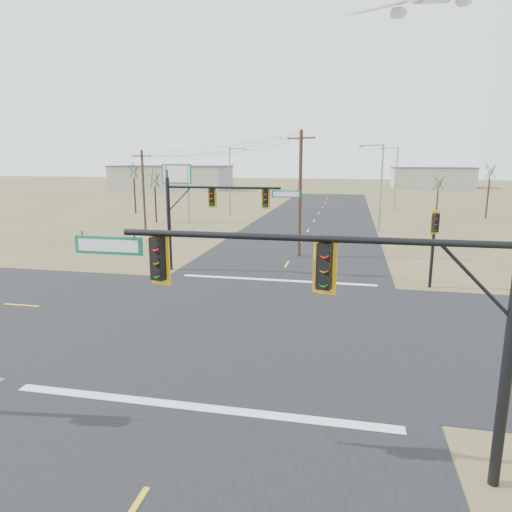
# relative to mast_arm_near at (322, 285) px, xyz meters

# --- Properties ---
(ground) EXTENTS (320.00, 320.00, 0.00)m
(ground) POSITION_rel_mast_arm_near_xyz_m (-3.70, 9.24, -4.52)
(ground) COLOR brown
(ground) RESTS_ON ground
(road_ew) EXTENTS (160.00, 14.00, 0.02)m
(road_ew) POSITION_rel_mast_arm_near_xyz_m (-3.70, 9.24, -4.51)
(road_ew) COLOR black
(road_ew) RESTS_ON ground
(road_ns) EXTENTS (14.00, 160.00, 0.02)m
(road_ns) POSITION_rel_mast_arm_near_xyz_m (-3.70, 9.24, -4.51)
(road_ns) COLOR black
(road_ns) RESTS_ON ground
(stop_bar_near) EXTENTS (12.00, 0.40, 0.01)m
(stop_bar_near) POSITION_rel_mast_arm_near_xyz_m (-3.70, 1.74, -4.49)
(stop_bar_near) COLOR silver
(stop_bar_near) RESTS_ON road_ns
(stop_bar_far) EXTENTS (12.00, 0.40, 0.01)m
(stop_bar_far) POSITION_rel_mast_arm_near_xyz_m (-3.70, 16.74, -4.49)
(stop_bar_far) COLOR silver
(stop_bar_far) RESTS_ON road_ns
(mast_arm_near) EXTENTS (10.32, 0.53, 6.18)m
(mast_arm_near) POSITION_rel_mast_arm_near_xyz_m (0.00, 0.00, 0.00)
(mast_arm_near) COLOR black
(mast_arm_near) RESTS_ON ground
(mast_arm_far) EXTENTS (8.82, 0.56, 6.15)m
(mast_arm_far) POSITION_rel_mast_arm_near_xyz_m (-7.94, 18.13, -0.05)
(mast_arm_far) COLOR black
(mast_arm_far) RESTS_ON ground
(pedestal_signal_ne) EXTENTS (0.67, 0.59, 4.52)m
(pedestal_signal_ne) POSITION_rel_mast_arm_near_xyz_m (5.27, 16.93, -1.23)
(pedestal_signal_ne) COLOR black
(pedestal_signal_ne) RESTS_ON ground
(utility_pole_near) EXTENTS (2.16, 1.03, 9.43)m
(utility_pole_near) POSITION_rel_mast_arm_near_xyz_m (-3.19, 24.26, 0.38)
(utility_pole_near) COLOR #482D1F
(utility_pole_near) RESTS_ON ground
(utility_pole_far) EXTENTS (2.02, 0.24, 8.24)m
(utility_pole_far) POSITION_rel_mast_arm_near_xyz_m (-20.10, 33.25, -0.20)
(utility_pole_far) COLOR #482D1F
(utility_pole_far) RESTS_ON ground
(highway_sign) EXTENTS (3.62, 0.18, 6.78)m
(highway_sign) POSITION_rel_mast_arm_near_xyz_m (-19.32, 40.43, 0.22)
(highway_sign) COLOR gray
(highway_sign) RESTS_ON ground
(streetlight_a) EXTENTS (2.48, 0.29, 8.89)m
(streetlight_a) POSITION_rel_mast_arm_near_xyz_m (3.31, 37.94, 0.47)
(streetlight_a) COLOR gray
(streetlight_a) RESTS_ON ground
(streetlight_b) EXTENTS (2.54, 0.33, 9.09)m
(streetlight_b) POSITION_rel_mast_arm_near_xyz_m (6.49, 57.70, 0.58)
(streetlight_b) COLOR gray
(streetlight_b) RESTS_ON ground
(streetlight_c) EXTENTS (2.48, 0.29, 8.87)m
(streetlight_c) POSITION_rel_mast_arm_near_xyz_m (-14.97, 48.68, 0.46)
(streetlight_c) COLOR gray
(streetlight_c) RESTS_ON ground
(bare_tree_a) EXTENTS (3.05, 3.05, 6.50)m
(bare_tree_a) POSITION_rel_mast_arm_near_xyz_m (-21.94, 40.12, 0.62)
(bare_tree_a) COLOR black
(bare_tree_a) RESTS_ON ground
(bare_tree_b) EXTENTS (3.24, 3.24, 7.34)m
(bare_tree_b) POSITION_rel_mast_arm_near_xyz_m (-28.51, 48.09, 1.35)
(bare_tree_b) COLOR black
(bare_tree_b) RESTS_ON ground
(bare_tree_c) EXTENTS (3.26, 3.26, 5.92)m
(bare_tree_c) POSITION_rel_mast_arm_near_xyz_m (10.52, 46.86, 0.12)
(bare_tree_c) COLOR black
(bare_tree_c) RESTS_ON ground
(bare_tree_d) EXTENTS (3.51, 3.51, 7.35)m
(bare_tree_d) POSITION_rel_mast_arm_near_xyz_m (17.38, 52.07, 1.39)
(bare_tree_d) COLOR black
(bare_tree_d) RESTS_ON ground
(warehouse_left) EXTENTS (28.00, 14.00, 5.50)m
(warehouse_left) POSITION_rel_mast_arm_near_xyz_m (-43.70, 99.24, -1.77)
(warehouse_left) COLOR #ACA899
(warehouse_left) RESTS_ON ground
(warehouse_mid) EXTENTS (20.00, 12.00, 5.00)m
(warehouse_mid) POSITION_rel_mast_arm_near_xyz_m (21.30, 119.24, -2.02)
(warehouse_mid) COLOR #ACA899
(warehouse_mid) RESTS_ON ground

